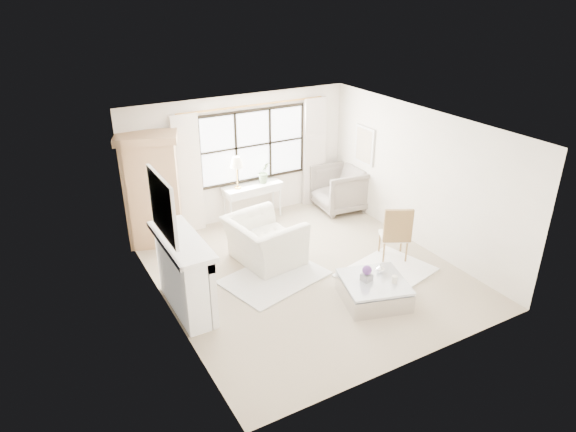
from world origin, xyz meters
name	(u,v)px	position (x,y,z in m)	size (l,w,h in m)	color
floor	(307,272)	(0.00, 0.00, 0.00)	(5.50, 5.50, 0.00)	tan
ceiling	(309,126)	(0.00, 0.00, 2.70)	(5.50, 5.50, 0.00)	white
wall_back	(240,159)	(0.00, 2.75, 1.35)	(5.00, 5.00, 0.00)	white
wall_front	(420,279)	(0.00, -2.75, 1.35)	(5.00, 5.00, 0.00)	white
wall_left	(164,237)	(-2.50, 0.00, 1.35)	(5.50, 5.50, 0.00)	white
wall_right	(419,178)	(2.50, 0.00, 1.35)	(5.50, 5.50, 0.00)	silver
window_pane	(253,145)	(0.30, 2.73, 1.60)	(2.40, 0.02, 1.50)	white
window_frame	(253,146)	(0.30, 2.72, 1.60)	(2.50, 0.04, 1.50)	black
curtain_rod	(253,105)	(0.30, 2.67, 2.47)	(0.04, 0.04, 3.30)	#B7833F
curtain_left	(188,175)	(-1.20, 2.65, 1.24)	(0.55, 0.10, 2.47)	white
curtain_right	(315,152)	(1.80, 2.65, 1.24)	(0.55, 0.10, 2.47)	beige
fireplace	(183,274)	(-2.27, 0.00, 0.65)	(0.58, 1.66, 1.26)	white
mirror_frame	(162,206)	(-2.47, 0.00, 1.84)	(0.05, 1.15, 0.95)	silver
mirror_glass	(164,206)	(-2.44, 0.00, 1.84)	(0.02, 1.00, 0.80)	silver
art_frame	(365,145)	(2.47, 1.70, 1.55)	(0.04, 0.62, 0.82)	silver
art_canvas	(364,145)	(2.45, 1.70, 1.55)	(0.01, 0.52, 0.72)	beige
mantel_lamp	(166,201)	(-2.26, 0.59, 1.65)	(0.22, 0.22, 0.51)	black
armoire	(152,190)	(-2.00, 2.45, 1.14)	(1.29, 1.04, 2.24)	tan
console_table	(253,202)	(0.15, 2.52, 0.40)	(1.33, 0.53, 0.80)	white
console_lamp	(237,163)	(-0.19, 2.50, 1.36)	(0.28, 0.28, 0.69)	gold
orchid_plant	(264,172)	(0.44, 2.52, 1.04)	(0.27, 0.21, 0.48)	#5E7850
side_table	(260,235)	(-0.36, 1.17, 0.33)	(0.40, 0.40, 0.51)	white
rug_left	(274,277)	(-0.60, 0.10, 0.02)	(1.73, 1.22, 0.03)	silver
rug_right	(386,272)	(1.23, -0.73, 0.02)	(1.60, 1.20, 0.03)	white
club_armchair	(264,241)	(-0.48, 0.74, 0.43)	(1.31, 1.15, 0.85)	silver
wingback_chair	(340,189)	(2.12, 2.04, 0.49)	(1.05, 1.08, 0.99)	gray
french_chair	(393,244)	(1.68, -0.36, 0.31)	(0.65, 0.65, 1.08)	olive
coffee_table	(374,291)	(0.49, -1.29, 0.18)	(1.24, 1.24, 0.38)	silver
planter_box	(366,277)	(0.38, -1.23, 0.44)	(0.15, 0.15, 0.12)	slate
planter_flowers	(367,270)	(0.38, -1.23, 0.57)	(0.16, 0.16, 0.16)	#542C70
pillar_candle	(395,279)	(0.73, -1.50, 0.44)	(0.09, 0.09, 0.12)	beige
coffee_vase	(380,269)	(0.73, -1.14, 0.46)	(0.15, 0.15, 0.15)	silver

